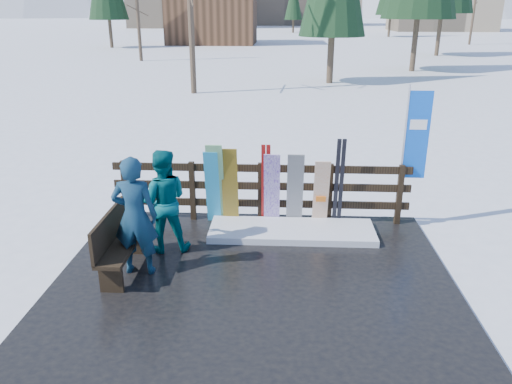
# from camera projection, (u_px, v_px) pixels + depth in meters

# --- Properties ---
(ground) EXTENTS (700.00, 700.00, 0.00)m
(ground) POSITION_uv_depth(u_px,v_px,m) (254.00, 282.00, 7.60)
(ground) COLOR white
(ground) RESTS_ON ground
(deck) EXTENTS (6.00, 5.00, 0.08)m
(deck) POSITION_uv_depth(u_px,v_px,m) (254.00, 280.00, 7.59)
(deck) COLOR black
(deck) RESTS_ON ground
(fence) EXTENTS (5.60, 0.10, 1.15)m
(fence) POSITION_uv_depth(u_px,v_px,m) (261.00, 188.00, 9.41)
(fence) COLOR black
(fence) RESTS_ON deck
(snow_patch) EXTENTS (2.97, 1.00, 0.12)m
(snow_patch) POSITION_uv_depth(u_px,v_px,m) (292.00, 231.00, 9.02)
(snow_patch) COLOR white
(snow_patch) RESTS_ON deck
(bench) EXTENTS (0.41, 1.50, 0.97)m
(bench) POSITION_uv_depth(u_px,v_px,m) (117.00, 241.00, 7.59)
(bench) COLOR black
(bench) RESTS_ON deck
(snowboard_0) EXTENTS (0.26, 0.36, 1.46)m
(snowboard_0) POSITION_uv_depth(u_px,v_px,m) (212.00, 188.00, 9.22)
(snowboard_0) COLOR #299DCC
(snowboard_0) RESTS_ON deck
(snowboard_1) EXTENTS (0.30, 0.40, 1.59)m
(snowboard_1) POSITION_uv_depth(u_px,v_px,m) (216.00, 184.00, 9.20)
(snowboard_1) COLOR silver
(snowboard_1) RESTS_ON deck
(snowboard_2) EXTENTS (0.29, 0.29, 1.51)m
(snowboard_2) POSITION_uv_depth(u_px,v_px,m) (230.00, 187.00, 9.20)
(snowboard_2) COLOR gold
(snowboard_2) RESTS_ON deck
(snowboard_3) EXTENTS (0.29, 0.36, 1.43)m
(snowboard_3) POSITION_uv_depth(u_px,v_px,m) (272.00, 189.00, 9.17)
(snowboard_3) COLOR white
(snowboard_3) RESTS_ON deck
(snowboard_4) EXTENTS (0.30, 0.36, 1.44)m
(snowboard_4) POSITION_uv_depth(u_px,v_px,m) (295.00, 190.00, 9.15)
(snowboard_4) COLOR black
(snowboard_4) RESTS_ON deck
(snowboard_5) EXTENTS (0.28, 0.32, 1.31)m
(snowboard_5) POSITION_uv_depth(u_px,v_px,m) (321.00, 193.00, 9.15)
(snowboard_5) COLOR white
(snowboard_5) RESTS_ON deck
(ski_pair_a) EXTENTS (0.17, 0.27, 1.58)m
(ski_pair_a) POSITION_uv_depth(u_px,v_px,m) (266.00, 184.00, 9.22)
(ski_pair_a) COLOR #A61714
(ski_pair_a) RESTS_ON deck
(ski_pair_b) EXTENTS (0.17, 0.19, 1.69)m
(ski_pair_b) POSITION_uv_depth(u_px,v_px,m) (339.00, 183.00, 9.13)
(ski_pair_b) COLOR black
(ski_pair_b) RESTS_ON deck
(rental_flag) EXTENTS (0.45, 0.04, 2.60)m
(rental_flag) POSITION_uv_depth(u_px,v_px,m) (414.00, 141.00, 8.99)
(rental_flag) COLOR silver
(rental_flag) RESTS_ON deck
(person_front) EXTENTS (0.69, 0.46, 1.86)m
(person_front) POSITION_uv_depth(u_px,v_px,m) (135.00, 216.00, 7.44)
(person_front) COLOR navy
(person_front) RESTS_ON deck
(person_back) EXTENTS (0.95, 0.80, 1.74)m
(person_back) POSITION_uv_depth(u_px,v_px,m) (163.00, 201.00, 8.19)
(person_back) COLOR #05565D
(person_back) RESTS_ON deck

